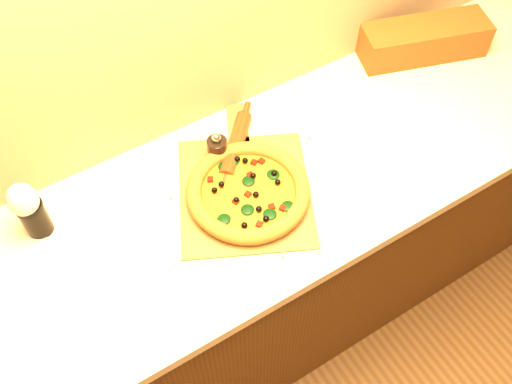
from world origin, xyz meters
name	(u,v)px	position (x,y,z in m)	size (l,w,h in m)	color
cabinet	(236,276)	(0.00, 1.43, 0.43)	(2.80, 0.65, 0.86)	#4C2E10
countertop	(231,204)	(0.00, 1.43, 0.88)	(2.84, 0.68, 0.04)	beige
pizza_peel	(244,187)	(0.05, 1.44, 0.90)	(0.52, 0.60, 0.01)	olive
pizza	(248,191)	(0.05, 1.41, 0.93)	(0.35, 0.35, 0.05)	#AB732A
pepper_grinder	(217,149)	(0.04, 1.58, 0.95)	(0.06, 0.06, 0.11)	black
rolling_pin	(236,145)	(0.11, 1.58, 0.92)	(0.26, 0.27, 0.05)	#58290F
bread_bag	(424,40)	(0.89, 1.62, 0.96)	(0.44, 0.14, 0.12)	#613012
wine_glass	(23,201)	(-0.50, 1.61, 1.04)	(0.08, 0.08, 0.20)	silver
dark_jar	(34,217)	(-0.50, 1.62, 0.96)	(0.08, 0.08, 0.12)	black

